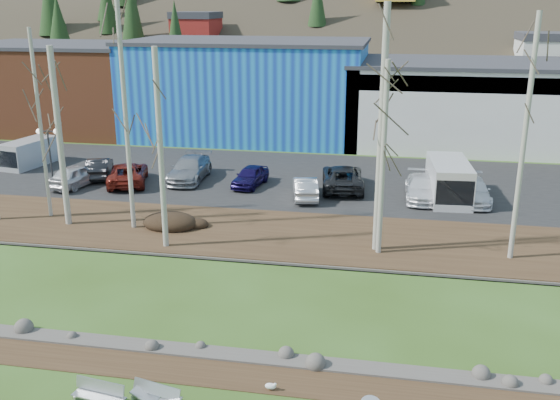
% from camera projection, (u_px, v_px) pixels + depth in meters
% --- Properties ---
extents(dirt_strip, '(80.00, 1.80, 0.03)m').
position_uv_depth(dirt_strip, '(171.00, 367.00, 20.37)').
color(dirt_strip, '#382616').
rests_on(dirt_strip, ground).
extents(near_bank_rocks, '(80.00, 0.80, 0.50)m').
position_uv_depth(near_bank_rocks, '(181.00, 351.00, 21.32)').
color(near_bank_rocks, '#47423D').
rests_on(near_bank_rocks, ground).
extents(river, '(80.00, 8.00, 0.90)m').
position_uv_depth(river, '(215.00, 298.00, 25.16)').
color(river, '#13202F').
rests_on(river, ground).
extents(far_bank_rocks, '(80.00, 0.80, 0.46)m').
position_uv_depth(far_bank_rocks, '(240.00, 258.00, 29.00)').
color(far_bank_rocks, '#47423D').
rests_on(far_bank_rocks, ground).
extents(far_bank, '(80.00, 7.00, 0.15)m').
position_uv_depth(far_bank, '(255.00, 233.00, 31.97)').
color(far_bank, '#382616').
rests_on(far_bank, ground).
extents(parking_lot, '(80.00, 14.00, 0.14)m').
position_uv_depth(parking_lot, '(289.00, 179.00, 41.81)').
color(parking_lot, black).
rests_on(parking_lot, ground).
extents(building_brick, '(16.32, 12.24, 7.80)m').
position_uv_depth(building_brick, '(60.00, 86.00, 57.93)').
color(building_brick, brown).
rests_on(building_brick, ground).
extents(building_blue, '(20.40, 12.24, 8.30)m').
position_uv_depth(building_blue, '(249.00, 88.00, 54.73)').
color(building_blue, '#153FAF').
rests_on(building_blue, ground).
extents(building_white, '(18.36, 12.24, 6.80)m').
position_uv_depth(building_white, '(460.00, 102.00, 51.81)').
color(building_white, silver).
rests_on(building_white, ground).
extents(bench_intact, '(1.68, 0.73, 0.81)m').
position_uv_depth(bench_intact, '(99.00, 395.00, 18.24)').
color(bench_intact, '#A5A8AA').
rests_on(bench_intact, ground).
extents(bench_damaged, '(1.66, 0.86, 0.71)m').
position_uv_depth(bench_damaged, '(156.00, 397.00, 18.24)').
color(bench_damaged, '#A5A8AA').
rests_on(bench_damaged, ground).
extents(seagull, '(0.42, 0.19, 0.30)m').
position_uv_depth(seagull, '(271.00, 386.00, 19.09)').
color(seagull, gold).
rests_on(seagull, ground).
extents(dirt_mound, '(2.90, 2.05, 0.57)m').
position_uv_depth(dirt_mound, '(170.00, 221.00, 32.58)').
color(dirt_mound, black).
rests_on(dirt_mound, far_bank).
extents(birch_1, '(0.20, 0.20, 10.04)m').
position_uv_depth(birch_1, '(40.00, 126.00, 32.86)').
color(birch_1, beige).
rests_on(birch_1, far_bank).
extents(birch_2, '(0.31, 0.31, 9.23)m').
position_uv_depth(birch_2, '(60.00, 138.00, 31.74)').
color(birch_2, beige).
rests_on(birch_2, far_bank).
extents(birch_3, '(0.23, 0.23, 11.38)m').
position_uv_depth(birch_3, '(126.00, 119.00, 30.88)').
color(birch_3, beige).
rests_on(birch_3, far_bank).
extents(birch_4, '(0.27, 0.27, 9.40)m').
position_uv_depth(birch_4, '(161.00, 151.00, 28.72)').
color(birch_4, beige).
rests_on(birch_4, far_bank).
extents(birch_5, '(0.31, 0.31, 11.28)m').
position_uv_depth(birch_5, '(381.00, 132.00, 28.03)').
color(birch_5, beige).
rests_on(birch_5, far_bank).
extents(birch_6, '(0.24, 0.24, 8.91)m').
position_uv_depth(birch_6, '(383.00, 160.00, 28.00)').
color(birch_6, beige).
rests_on(birch_6, far_bank).
extents(birch_7, '(0.23, 0.23, 10.92)m').
position_uv_depth(birch_7, '(524.00, 141.00, 27.08)').
color(birch_7, beige).
rests_on(birch_7, far_bank).
extents(street_lamp, '(1.40, 0.50, 3.69)m').
position_uv_depth(street_lamp, '(48.00, 141.00, 39.16)').
color(street_lamp, '#262628').
rests_on(street_lamp, parking_lot).
extents(car_0, '(2.45, 4.36, 1.40)m').
position_uv_depth(car_0, '(76.00, 175.00, 39.69)').
color(car_0, silver).
rests_on(car_0, parking_lot).
extents(car_1, '(2.64, 4.29, 1.33)m').
position_uv_depth(car_1, '(99.00, 168.00, 41.68)').
color(car_1, black).
rests_on(car_1, parking_lot).
extents(car_2, '(3.71, 5.41, 1.37)m').
position_uv_depth(car_2, '(128.00, 173.00, 40.22)').
color(car_2, maroon).
rests_on(car_2, parking_lot).
extents(car_3, '(2.36, 5.28, 1.50)m').
position_uv_depth(car_3, '(190.00, 169.00, 41.04)').
color(car_3, gray).
rests_on(car_3, parking_lot).
extents(car_4, '(2.03, 3.90, 1.27)m').
position_uv_depth(car_4, '(250.00, 176.00, 39.77)').
color(car_4, '#150D41').
rests_on(car_4, parking_lot).
extents(car_5, '(2.13, 4.11, 1.29)m').
position_uv_depth(car_5, '(305.00, 188.00, 37.31)').
color(car_5, '#B8B8BB').
rests_on(car_5, parking_lot).
extents(car_6, '(3.10, 5.64, 1.50)m').
position_uv_depth(car_6, '(343.00, 177.00, 39.11)').
color(car_6, black).
rests_on(car_6, parking_lot).
extents(car_7, '(1.93, 4.65, 1.34)m').
position_uv_depth(car_7, '(472.00, 190.00, 36.64)').
color(car_7, white).
rests_on(car_7, parking_lot).
extents(car_8, '(1.93, 4.65, 1.34)m').
position_uv_depth(car_8, '(421.00, 188.00, 37.15)').
color(car_8, white).
rests_on(car_8, parking_lot).
extents(van_white, '(2.51, 5.37, 2.29)m').
position_uv_depth(van_white, '(449.00, 181.00, 36.77)').
color(van_white, silver).
rests_on(van_white, parking_lot).
extents(van_grey, '(2.50, 4.50, 1.86)m').
position_uv_depth(van_grey, '(27.00, 153.00, 44.46)').
color(van_grey, silver).
rests_on(van_grey, parking_lot).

